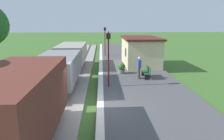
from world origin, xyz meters
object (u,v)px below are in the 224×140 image
Objects in this scene: station_hut at (140,51)px; potted_planter at (121,68)px; bench_near_hut at (147,72)px; bench_down_platform at (130,54)px; person_waiting at (139,67)px; lamp_post_near at (108,49)px; lamp_post_far at (105,36)px; freight_train at (56,71)px.

potted_planter is (-2.24, -3.54, -0.93)m from station_hut.
bench_near_hut is 9.08m from bench_down_platform.
lamp_post_near is (-2.40, -1.81, 1.62)m from person_waiting.
freight_train is at bearing -104.37° from lamp_post_far.
person_waiting is (5.74, 2.30, -0.32)m from freight_train.
freight_train reaches higher than potted_planter.
person_waiting is at bearing -54.74° from potted_planter.
lamp_post_far is at bearing 106.12° from bench_near_hut.
freight_train is 12.93× the size of bench_down_platform.
lamp_post_near is 12.54m from lamp_post_far.
lamp_post_near reaches higher than station_hut.
person_waiting is (-0.64, -9.28, 0.46)m from bench_down_platform.
bench_near_hut is 0.41× the size of lamp_post_near.
lamp_post_far reaches higher than bench_near_hut.
station_hut is 1.57× the size of lamp_post_near.
lamp_post_near is at bearing -109.31° from potted_planter.
freight_train is 10.14m from station_hut.
station_hut is (6.80, 7.52, 0.15)m from freight_train.
bench_near_hut and bench_down_platform have the same top height.
bench_down_platform is (0.00, 9.08, 0.00)m from bench_near_hut.
person_waiting is at bearing 37.02° from lamp_post_near.
person_waiting is 0.46× the size of lamp_post_far.
lamp_post_near is (-3.04, -11.09, 2.08)m from bench_down_platform.
bench_near_hut is 4.20m from lamp_post_near.
lamp_post_far is at bearing -83.03° from person_waiting.
bench_down_platform is 0.41× the size of lamp_post_far.
bench_near_hut is (6.38, 2.51, -0.78)m from freight_train.
bench_down_platform is 11.69m from lamp_post_near.
freight_train is 5.24× the size of lamp_post_near.
lamp_post_far reaches higher than potted_planter.
lamp_post_near is 1.00× the size of lamp_post_far.
bench_near_hut is at bearing 33.56° from lamp_post_near.
potted_planter is 0.25× the size of lamp_post_near.
freight_train reaches higher than person_waiting.
bench_near_hut is 0.82m from person_waiting.
station_hut is 3.87× the size of bench_near_hut.
lamp_post_far is (-2.40, 10.73, 1.62)m from person_waiting.
lamp_post_far is at bearing 154.57° from bench_down_platform.
bench_down_platform is (-0.42, 4.07, -0.93)m from station_hut.
bench_near_hut is 0.41× the size of lamp_post_far.
lamp_post_near is at bearing 31.38° from person_waiting.
potted_planter is (-1.82, 1.46, 0.00)m from bench_near_hut.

